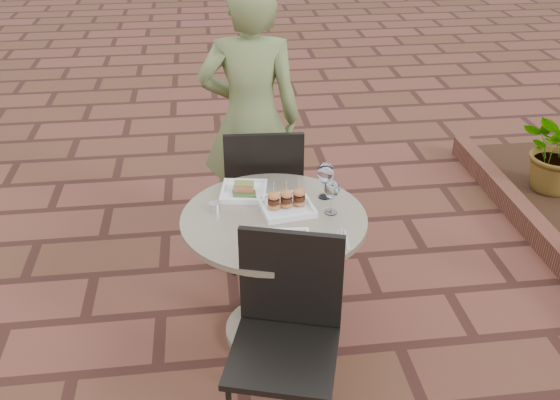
{
  "coord_description": "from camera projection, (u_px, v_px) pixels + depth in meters",
  "views": [
    {
      "loc": [
        -0.51,
        -2.77,
        2.29
      ],
      "look_at": [
        -0.19,
        -0.23,
        0.82
      ],
      "focal_mm": 40.0,
      "sensor_mm": 36.0,
      "label": 1
    }
  ],
  "objects": [
    {
      "name": "chair_far",
      "position": [
        264.0,
        187.0,
        3.63
      ],
      "size": [
        0.46,
        0.46,
        0.93
      ],
      "rotation": [
        0.0,
        0.0,
        3.09
      ],
      "color": "black",
      "rests_on": "ground"
    },
    {
      "name": "ground",
      "position": [
        308.0,
        302.0,
        3.58
      ],
      "size": [
        60.0,
        60.0,
        0.0
      ],
      "primitive_type": "plane",
      "color": "brown",
      "rests_on": "ground"
    },
    {
      "name": "chair_near",
      "position": [
        287.0,
        322.0,
        2.61
      ],
      "size": [
        0.55,
        0.55,
        0.93
      ],
      "rotation": [
        0.0,
        0.0,
        -0.29
      ],
      "color": "black",
      "rests_on": "ground"
    },
    {
      "name": "potted_plant_a",
      "position": [
        560.0,
        148.0,
        4.48
      ],
      "size": [
        0.7,
        0.65,
        0.64
      ],
      "primitive_type": "imported",
      "rotation": [
        0.0,
        0.0,
        0.3
      ],
      "color": "#33662D",
      "rests_on": "mulch_bed"
    },
    {
      "name": "steel_ramekin",
      "position": [
        215.0,
        206.0,
        3.04
      ],
      "size": [
        0.07,
        0.07,
        0.04
      ],
      "primitive_type": "cylinder",
      "rotation": [
        0.0,
        0.0,
        -0.27
      ],
      "color": "silver",
      "rests_on": "cafe_table"
    },
    {
      "name": "wine_glass_mid",
      "position": [
        326.0,
        176.0,
        3.1
      ],
      "size": [
        0.07,
        0.07,
        0.17
      ],
      "color": "white",
      "rests_on": "cafe_table"
    },
    {
      "name": "cafe_table",
      "position": [
        274.0,
        259.0,
        3.12
      ],
      "size": [
        0.9,
        0.9,
        0.73
      ],
      "color": "gray",
      "rests_on": "ground"
    },
    {
      "name": "planter_curb",
      "position": [
        548.0,
        243.0,
        3.97
      ],
      "size": [
        0.12,
        3.0,
        0.15
      ],
      "primitive_type": "cube",
      "color": "brown",
      "rests_on": "ground"
    },
    {
      "name": "plate_tuna",
      "position": [
        285.0,
        244.0,
        2.77
      ],
      "size": [
        0.24,
        0.24,
        0.03
      ],
      "rotation": [
        0.0,
        0.0,
        -0.08
      ],
      "color": "white",
      "rests_on": "cafe_table"
    },
    {
      "name": "cutlery_set",
      "position": [
        342.0,
        241.0,
        2.81
      ],
      "size": [
        0.12,
        0.21,
        0.0
      ],
      "primitive_type": null,
      "rotation": [
        0.0,
        0.0,
        -0.17
      ],
      "color": "silver",
      "rests_on": "cafe_table"
    },
    {
      "name": "plate_sliders",
      "position": [
        286.0,
        203.0,
        3.04
      ],
      "size": [
        0.28,
        0.28,
        0.16
      ],
      "rotation": [
        0.0,
        0.0,
        0.14
      ],
      "color": "white",
      "rests_on": "cafe_table"
    },
    {
      "name": "wine_glass_far",
      "position": [
        326.0,
        173.0,
        3.1
      ],
      "size": [
        0.08,
        0.08,
        0.19
      ],
      "color": "white",
      "rests_on": "cafe_table"
    },
    {
      "name": "diner",
      "position": [
        251.0,
        120.0,
        3.75
      ],
      "size": [
        0.65,
        0.45,
        1.68
      ],
      "primitive_type": "imported",
      "rotation": [
        0.0,
        0.0,
        3.06
      ],
      "color": "olive",
      "rests_on": "ground"
    },
    {
      "name": "wine_glass_right",
      "position": [
        332.0,
        190.0,
        2.97
      ],
      "size": [
        0.08,
        0.08,
        0.18
      ],
      "color": "white",
      "rests_on": "cafe_table"
    },
    {
      "name": "plate_salmon",
      "position": [
        244.0,
        191.0,
        3.18
      ],
      "size": [
        0.26,
        0.26,
        0.06
      ],
      "rotation": [
        0.0,
        0.0,
        -0.17
      ],
      "color": "white",
      "rests_on": "cafe_table"
    }
  ]
}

